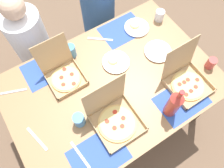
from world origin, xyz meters
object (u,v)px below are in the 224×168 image
at_px(cup_red, 79,120).
at_px(pizza_box_corner_left, 63,73).
at_px(diner_left_seat, 36,51).
at_px(diner_right_seat, 99,17).
at_px(plate_near_left, 158,51).
at_px(cup_dark, 211,63).
at_px(cup_spare, 71,51).
at_px(plate_middle, 116,62).
at_px(plate_far_left, 136,27).
at_px(pizza_box_edge_far, 186,79).
at_px(soda_bottle, 174,104).
at_px(condiment_bowl, 56,55).
at_px(cup_clear_left, 160,15).
at_px(pizza_box_corner_right, 115,117).

bearing_deg(cup_red, pizza_box_corner_left, 79.06).
relative_size(diner_left_seat, diner_right_seat, 0.94).
bearing_deg(plate_near_left, cup_red, -168.02).
distance_m(cup_dark, cup_spare, 1.07).
height_order(plate_middle, plate_far_left, same).
distance_m(pizza_box_corner_left, cup_spare, 0.20).
xyz_separation_m(pizza_box_edge_far, soda_bottle, (-0.24, -0.11, 0.08)).
relative_size(plate_near_left, condiment_bowl, 2.96).
height_order(pizza_box_corner_left, soda_bottle, soda_bottle).
relative_size(plate_near_left, cup_clear_left, 2.31).
xyz_separation_m(plate_middle, plate_near_left, (0.34, -0.10, -0.00)).
xyz_separation_m(plate_middle, diner_right_seat, (0.22, 0.65, -0.23)).
height_order(cup_dark, diner_left_seat, diner_left_seat).
xyz_separation_m(pizza_box_edge_far, diner_right_seat, (-0.11, 1.07, -0.26)).
xyz_separation_m(plate_far_left, diner_left_seat, (-0.81, 0.46, -0.27)).
bearing_deg(cup_clear_left, diner_right_seat, 124.42).
distance_m(cup_clear_left, cup_spare, 0.81).
distance_m(cup_dark, diner_right_seat, 1.16).
xyz_separation_m(soda_bottle, diner_right_seat, (0.12, 1.19, -0.35)).
bearing_deg(cup_clear_left, cup_red, -156.89).
relative_size(pizza_box_edge_far, cup_dark, 3.55).
distance_m(pizza_box_edge_far, plate_near_left, 0.33).
relative_size(pizza_box_corner_left, pizza_box_corner_right, 0.89).
xyz_separation_m(pizza_box_edge_far, cup_clear_left, (0.22, 0.59, -0.00)).
bearing_deg(condiment_bowl, cup_clear_left, -8.17).
distance_m(plate_near_left, diner_right_seat, 0.79).
bearing_deg(cup_dark, pizza_box_edge_far, -178.87).
height_order(cup_red, diner_left_seat, diner_left_seat).
bearing_deg(plate_near_left, cup_spare, 149.69).
xyz_separation_m(cup_clear_left, diner_left_seat, (-1.03, 0.48, -0.30)).
relative_size(plate_far_left, cup_red, 1.97).
distance_m(soda_bottle, diner_left_seat, 1.37).
bearing_deg(cup_spare, pizza_box_corner_right, -90.54).
bearing_deg(cup_spare, condiment_bowl, 154.71).
distance_m(pizza_box_corner_left, diner_right_seat, 0.86).
xyz_separation_m(cup_red, diner_left_seat, (-0.01, 0.92, -0.31)).
bearing_deg(condiment_bowl, cup_dark, -37.03).
relative_size(soda_bottle, diner_right_seat, 0.26).
relative_size(cup_spare, condiment_bowl, 1.50).
bearing_deg(pizza_box_edge_far, pizza_box_corner_right, 175.92).
bearing_deg(soda_bottle, plate_far_left, 71.98).
height_order(cup_spare, condiment_bowl, cup_spare).
xyz_separation_m(pizza_box_corner_left, plate_near_left, (0.73, -0.21, -0.04)).
bearing_deg(diner_right_seat, pizza_box_corner_left, -138.76).
bearing_deg(cup_spare, cup_red, -112.60).
height_order(plate_near_left, cup_dark, cup_dark).
xyz_separation_m(cup_clear_left, condiment_bowl, (-0.92, 0.13, -0.03)).
xyz_separation_m(pizza_box_corner_left, cup_spare, (0.14, 0.14, 0.01)).
bearing_deg(soda_bottle, cup_dark, 13.47).
height_order(pizza_box_edge_far, diner_right_seat, diner_right_seat).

